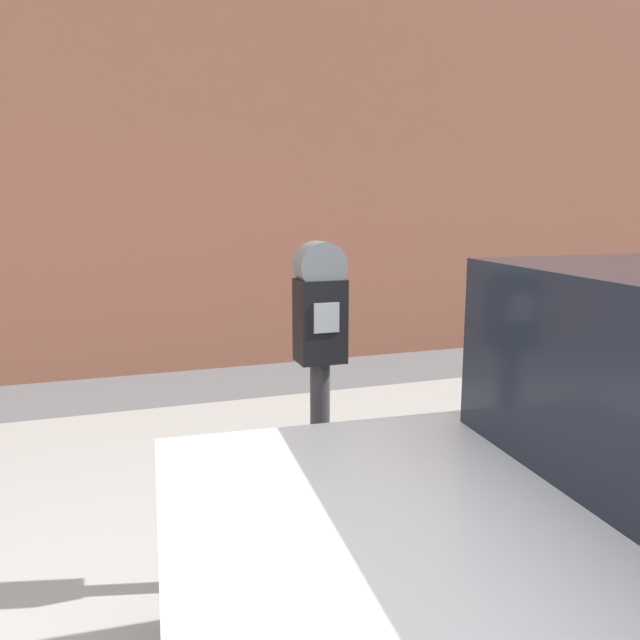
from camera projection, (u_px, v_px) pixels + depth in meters
The scene contains 3 objects.
sidewalk at pixel (222, 484), 3.68m from camera, with size 24.00×2.80×0.11m.
building_facade at pixel (159, 66), 5.94m from camera, with size 24.00×0.30×5.95m.
parking_meter at pixel (320, 359), 2.48m from camera, with size 0.19×0.16×1.43m.
Camera 1 is at (-0.55, -1.24, 1.68)m, focal length 35.00 mm.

